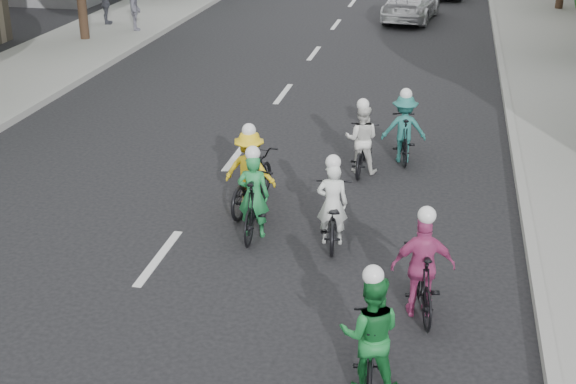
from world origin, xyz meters
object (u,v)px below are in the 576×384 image
(cyclist_1, at_px, (370,342))
(cyclist_6, at_px, (251,177))
(cyclist_2, at_px, (333,212))
(cyclist_4, at_px, (255,202))
(spectator_1, at_px, (106,4))
(cyclist_5, at_px, (404,133))
(cyclist_3, at_px, (362,145))
(cyclist_0, at_px, (423,274))
(spectator_0, at_px, (136,7))
(follow_car_lead, at_px, (411,4))

(cyclist_1, relative_size, cyclist_6, 0.85)
(cyclist_2, bearing_deg, cyclist_6, -39.57)
(cyclist_4, distance_m, spectator_1, 19.11)
(cyclist_5, bearing_deg, cyclist_6, 41.05)
(cyclist_3, xyz_separation_m, cyclist_4, (-1.47, -3.39, 0.04))
(cyclist_4, bearing_deg, cyclist_0, 142.79)
(cyclist_0, xyz_separation_m, spectator_0, (-11.24, 17.55, 0.37))
(cyclist_1, xyz_separation_m, cyclist_2, (-1.07, 3.97, -0.12))
(cyclist_0, distance_m, cyclist_1, 1.99)
(cyclist_0, bearing_deg, cyclist_5, -95.06)
(cyclist_6, xyz_separation_m, spectator_1, (-9.49, 15.30, 0.28))
(cyclist_0, height_order, spectator_0, spectator_0)
(cyclist_4, xyz_separation_m, follow_car_lead, (1.45, 20.22, 0.05))
(cyclist_6, bearing_deg, cyclist_1, 126.06)
(cyclist_6, relative_size, spectator_1, 1.36)
(cyclist_4, bearing_deg, cyclist_2, 176.97)
(cyclist_0, distance_m, cyclist_3, 5.67)
(spectator_0, relative_size, spectator_1, 1.14)
(cyclist_4, xyz_separation_m, cyclist_5, (2.28, 4.20, 0.03))
(cyclist_2, xyz_separation_m, cyclist_5, (0.91, 4.22, 0.10))
(cyclist_6, xyz_separation_m, follow_car_lead, (1.79, 19.14, 0.03))
(cyclist_6, bearing_deg, cyclist_5, -122.78)
(cyclist_4, height_order, cyclist_6, cyclist_6)
(cyclist_2, height_order, follow_car_lead, cyclist_2)
(cyclist_4, xyz_separation_m, cyclist_6, (-0.34, 1.08, 0.02))
(cyclist_4, bearing_deg, cyclist_6, -74.82)
(cyclist_0, height_order, cyclist_3, cyclist_0)
(cyclist_1, height_order, spectator_1, cyclist_1)
(spectator_0, xyz_separation_m, spectator_1, (-1.58, 0.91, -0.10))
(cyclist_1, relative_size, cyclist_4, 0.96)
(cyclist_1, bearing_deg, cyclist_5, -94.31)
(spectator_0, height_order, spectator_1, spectator_0)
(cyclist_2, height_order, cyclist_5, cyclist_5)
(cyclist_4, relative_size, cyclist_6, 0.89)
(cyclist_1, distance_m, cyclist_5, 8.19)
(cyclist_2, bearing_deg, cyclist_3, -98.59)
(cyclist_4, height_order, spectator_1, cyclist_4)
(cyclist_2, xyz_separation_m, spectator_1, (-11.21, 16.40, 0.37))
(cyclist_3, xyz_separation_m, spectator_1, (-11.30, 12.99, 0.34))
(cyclist_3, height_order, cyclist_5, cyclist_5)
(cyclist_1, xyz_separation_m, cyclist_3, (-0.98, 7.38, -0.09))
(cyclist_2, distance_m, cyclist_5, 4.31)
(cyclist_4, xyz_separation_m, spectator_1, (-9.83, 16.39, 0.30))
(cyclist_0, relative_size, spectator_0, 1.03)
(cyclist_6, bearing_deg, cyclist_3, -120.80)
(cyclist_4, distance_m, cyclist_5, 4.78)
(cyclist_2, relative_size, cyclist_4, 1.01)
(cyclist_2, bearing_deg, cyclist_5, -109.16)
(follow_car_lead, bearing_deg, spectator_1, 25.71)
(cyclist_4, bearing_deg, cyclist_5, -120.90)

